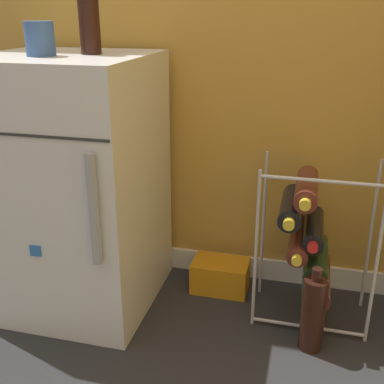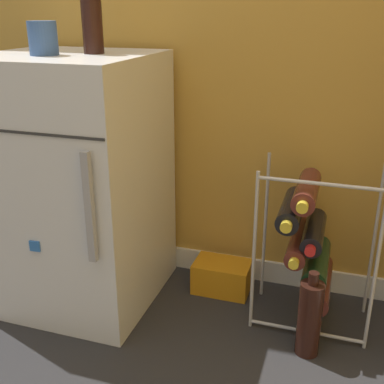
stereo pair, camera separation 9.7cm
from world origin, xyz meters
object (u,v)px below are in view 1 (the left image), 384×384
mini_fridge (74,185)px  fridge_top_bottle (89,20)px  fridge_top_cup (40,39)px  wine_rack (309,245)px  soda_box (220,275)px  loose_bottle_floor (313,313)px

mini_fridge → fridge_top_bottle: (0.10, 0.03, 0.56)m
fridge_top_cup → fridge_top_bottle: size_ratio=0.43×
mini_fridge → fridge_top_bottle: 0.57m
mini_fridge → wine_rack: bearing=5.4°
mini_fridge → fridge_top_cup: bearing=-111.3°
mini_fridge → wine_rack: size_ratio=1.58×
wine_rack → fridge_top_bottle: 1.05m
soda_box → fridge_top_bottle: bearing=-161.0°
loose_bottle_floor → fridge_top_bottle: bearing=170.5°
soda_box → fridge_top_bottle: 1.05m
soda_box → loose_bottle_floor: 0.46m
fridge_top_cup → mini_fridge: bearing=68.7°
fridge_top_cup → loose_bottle_floor: fridge_top_cup is taller
mini_fridge → fridge_top_cup: size_ratio=8.78×
wine_rack → fridge_top_cup: (-0.87, -0.15, 0.68)m
wine_rack → fridge_top_cup: size_ratio=5.56×
mini_fridge → soda_box: size_ratio=4.17×
mini_fridge → soda_box: mini_fridge is taller
wine_rack → soda_box: size_ratio=2.64×
mini_fridge → fridge_top_bottle: bearing=15.3°
soda_box → loose_bottle_floor: bearing=-37.5°
soda_box → fridge_top_bottle: (-0.42, -0.14, 0.96)m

